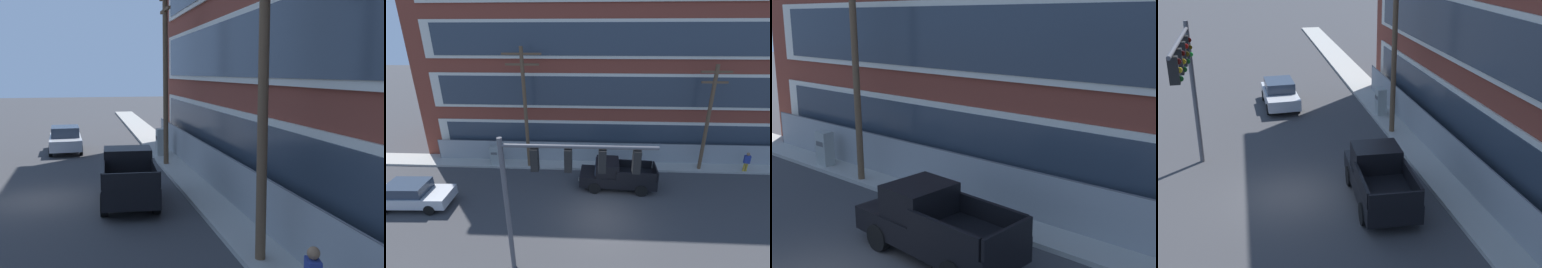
# 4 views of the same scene
# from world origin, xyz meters

# --- Properties ---
(sidewalk_building_side) EXTENTS (80.00, 2.02, 0.16)m
(sidewalk_building_side) POSITION_xyz_m (0.00, 6.57, 0.08)
(sidewalk_building_side) COLOR #9E9B93
(sidewalk_building_side) RESTS_ON ground
(chain_link_fence) EXTENTS (27.89, 0.06, 1.80)m
(chain_link_fence) POSITION_xyz_m (0.70, 6.90, 0.92)
(chain_link_fence) COLOR gray
(chain_link_fence) RESTS_ON ground
(pickup_truck_black) EXTENTS (5.18, 2.24, 1.97)m
(pickup_truck_black) POSITION_xyz_m (1.09, 3.34, 0.94)
(pickup_truck_black) COLOR black
(pickup_truck_black) RESTS_ON ground
(utility_pole_near_corner) EXTENTS (2.73, 0.26, 9.12)m
(utility_pole_near_corner) POSITION_xyz_m (-5.45, 5.88, 5.08)
(utility_pole_near_corner) COLOR brown
(utility_pole_near_corner) RESTS_ON ground
(electrical_cabinet) EXTENTS (0.69, 0.53, 1.65)m
(electrical_cabinet) POSITION_xyz_m (-8.19, 6.06, 0.83)
(electrical_cabinet) COLOR #939993
(electrical_cabinet) RESTS_ON ground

